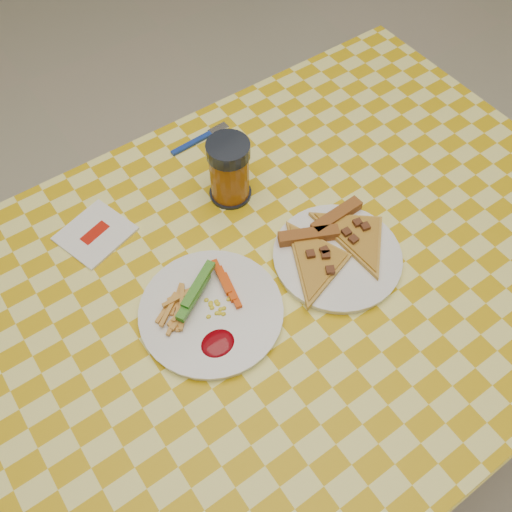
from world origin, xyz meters
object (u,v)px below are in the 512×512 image
object	(u,v)px
table	(277,298)
plate_left	(211,313)
drink_glass	(229,171)
plate_right	(337,257)

from	to	relation	value
table	plate_left	size ratio (longest dim) A/B	5.43
drink_glass	plate_left	bearing A→B (deg)	-130.72
table	drink_glass	size ratio (longest dim) A/B	9.72
table	drink_glass	xyz separation A→B (m)	(0.04, 0.20, 0.14)
plate_left	plate_right	bearing A→B (deg)	-8.35
plate_right	drink_glass	world-z (taller)	drink_glass
table	drink_glass	world-z (taller)	drink_glass
plate_right	drink_glass	distance (m)	0.25
plate_left	drink_glass	size ratio (longest dim) A/B	1.79
plate_left	plate_right	size ratio (longest dim) A/B	1.06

